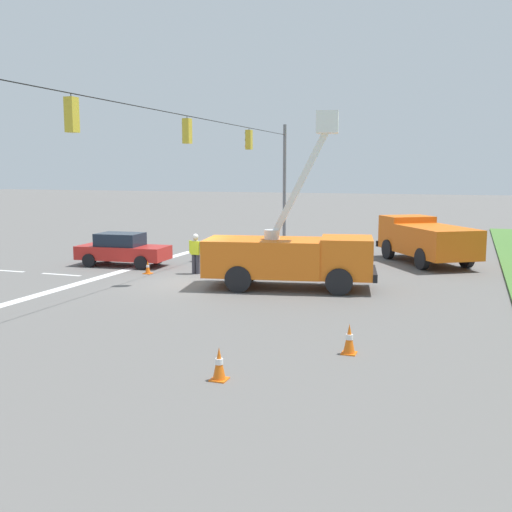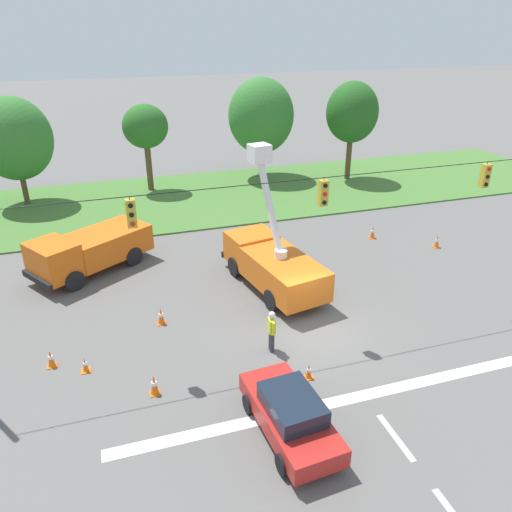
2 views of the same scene
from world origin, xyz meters
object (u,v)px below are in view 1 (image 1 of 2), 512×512
Objects in this scene: traffic_cone_foreground_right at (291,257)px; traffic_cone_lane_edge_b at (349,339)px; utility_truck_bucket_lift at (291,254)px; sedan_red at (123,249)px; traffic_cone_far_left at (215,251)px; traffic_cone_foreground_left at (148,267)px; traffic_cone_lane_edge_a at (284,246)px; road_worker at (196,251)px; traffic_cone_near_bucket at (266,249)px; traffic_cone_mid_left at (219,364)px; utility_truck_support_near at (426,239)px.

traffic_cone_foreground_right is 1.00× the size of traffic_cone_lane_edge_b.
traffic_cone_lane_edge_b is (7.60, 3.75, -0.96)m from utility_truck_bucket_lift.
sedan_red reaches higher than traffic_cone_far_left.
sedan_red is 2.84m from traffic_cone_foreground_left.
traffic_cone_lane_edge_a is at bearing 141.45° from sedan_red.
road_worker is 3.05× the size of traffic_cone_near_bucket.
traffic_cone_lane_edge_b reaches higher than traffic_cone_lane_edge_a.
road_worker is 2.98× the size of traffic_cone_foreground_left.
utility_truck_bucket_lift is 1.55× the size of sedan_red.
sedan_red is 16.79m from traffic_cone_mid_left.
utility_truck_support_near is (-8.30, 4.42, -0.13)m from utility_truck_bucket_lift.
traffic_cone_near_bucket is at bearing -154.64° from traffic_cone_lane_edge_b.
traffic_cone_foreground_left is 9.60m from traffic_cone_lane_edge_a.
traffic_cone_near_bucket is (-0.41, -8.40, -0.93)m from utility_truck_support_near.
utility_truck_support_near reaches higher than traffic_cone_lane_edge_a.
traffic_cone_foreground_right reaches higher than traffic_cone_lane_edge_a.
traffic_cone_lane_edge_b is at bearing 25.36° from traffic_cone_near_bucket.
traffic_cone_lane_edge_a is (-8.92, 3.54, 0.07)m from traffic_cone_foreground_left.
traffic_cone_far_left is at bearing -156.13° from traffic_cone_mid_left.
sedan_red is at bearing -106.01° from utility_truck_bucket_lift.
traffic_cone_foreground_right is 4.42m from traffic_cone_far_left.
traffic_cone_lane_edge_a is 0.91× the size of traffic_cone_far_left.
utility_truck_bucket_lift is 11.54× the size of traffic_cone_foreground_left.
road_worker is at bearing -152.52° from traffic_cone_mid_left.
utility_truck_bucket_lift is 1.05× the size of utility_truck_support_near.
sedan_red reaches higher than traffic_cone_lane_edge_a.
traffic_cone_lane_edge_a is 4.41m from traffic_cone_far_left.
traffic_cone_far_left is at bearing -79.82° from utility_truck_support_near.
traffic_cone_foreground_right is (-4.59, 5.19, 0.10)m from traffic_cone_foreground_left.
road_worker reaches higher than traffic_cone_near_bucket.
traffic_cone_foreground_right is at bearing -65.95° from utility_truck_support_near.
traffic_cone_lane_edge_b is (13.19, 5.39, -0.00)m from traffic_cone_foreground_right.
traffic_cone_lane_edge_a is (-1.21, 0.69, 0.07)m from traffic_cone_near_bucket.
sedan_red is at bearing -101.64° from road_worker.
traffic_cone_foreground_left is at bearing -21.65° from traffic_cone_lane_edge_a.
traffic_cone_mid_left is at bearing 8.03° from utility_truck_bucket_lift.
sedan_red is (5.68, -13.54, -0.41)m from utility_truck_support_near.
road_worker is at bearing -137.35° from traffic_cone_lane_edge_b.
sedan_red is at bearing -125.32° from traffic_cone_foreground_left.
traffic_cone_foreground_right reaches higher than traffic_cone_mid_left.
traffic_cone_lane_edge_b is at bearing 22.24° from traffic_cone_foreground_right.
utility_truck_support_near is 11.36m from road_worker.
utility_truck_bucket_lift is 9.63m from traffic_cone_near_bucket.
traffic_cone_foreground_left is at bearing -20.32° from traffic_cone_near_bucket.
traffic_cone_near_bucket is at bearing 138.61° from traffic_cone_far_left.
traffic_cone_lane_edge_b is 0.97× the size of traffic_cone_far_left.
traffic_cone_lane_edge_a is at bearing 150.50° from traffic_cone_near_bucket.
traffic_cone_far_left is at bearing -37.65° from traffic_cone_lane_edge_a.
utility_truck_bucket_lift is 10.56m from traffic_cone_mid_left.
utility_truck_bucket_lift is 11.79× the size of traffic_cone_near_bucket.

